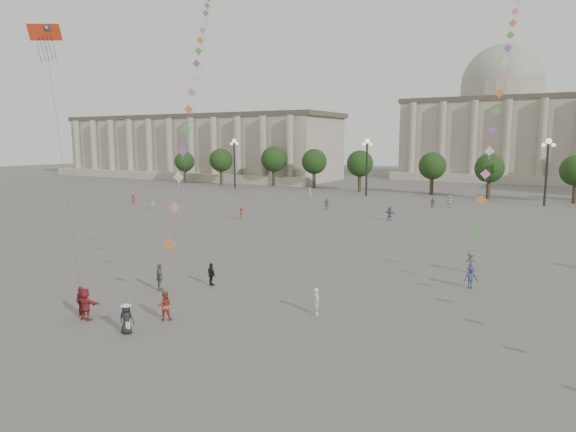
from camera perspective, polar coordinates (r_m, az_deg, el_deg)
The scene contains 26 objects.
ground at distance 29.97m, azimuth -13.21°, elevation -12.00°, with size 360.00×360.00×0.00m, color #595754.
hall_west at distance 148.24m, azimuth -10.13°, elevation 7.55°, with size 84.00×26.22×17.20m.
hall_central at distance 151.00m, azimuth 22.41°, elevation 9.27°, with size 48.30×34.30×35.50m.
tree_row at distance 100.49m, azimuth 18.43°, elevation 5.17°, with size 137.12×5.12×8.00m.
lamp_post_far_west at distance 111.03m, azimuth -5.97°, elevation 6.83°, with size 2.00×0.90×10.65m.
lamp_post_mid_west at distance 96.81m, azimuth 8.76°, elevation 6.55°, with size 2.00×0.90×10.65m.
lamp_post_mid_east at distance 90.65m, azimuth 26.87°, elevation 5.63°, with size 2.00×0.90×10.65m.
person_crowd_0 at distance 82.13m, azimuth 15.75°, elevation 1.43°, with size 0.93×0.39×1.59m, color #3A5882.
person_crowd_1 at distance 79.49m, azimuth -14.79°, elevation 1.33°, with size 0.89×0.70×1.84m, color silver.
person_crowd_2 at distance 86.07m, azimuth -16.80°, elevation 1.72°, with size 1.08×0.62×1.68m, color maroon.
person_crowd_4 at distance 83.52m, azimuth 17.47°, elevation 1.58°, with size 1.77×0.56×1.91m, color silver.
person_crowd_6 at distance 42.76m, azimuth 19.65°, elevation -4.88°, with size 1.12×0.65×1.74m, color #5D5E62.
person_crowd_10 at distance 93.14m, azimuth 2.48°, elevation 2.60°, with size 0.66×0.43×1.82m, color silver.
person_crowd_12 at distance 67.89m, azimuth 11.24°, elevation 0.28°, with size 1.72×0.55×1.85m, color slate.
person_crowd_13 at distance 31.15m, azimuth 3.21°, elevation -9.42°, with size 0.59×0.39×1.62m, color silver.
person_crowd_16 at distance 77.18m, azimuth 4.31°, elevation 1.33°, with size 0.99×0.41×1.70m, color slate.
person_crowd_17 at distance 68.07m, azimuth -5.19°, elevation 0.33°, with size 1.03×0.59×1.60m, color brown.
tourist_0 at distance 33.23m, azimuth -22.00°, elevation -8.75°, with size 1.03×0.43×1.77m, color maroon.
tourist_1 at distance 37.39m, azimuth -8.52°, elevation -6.42°, with size 0.97×0.40×1.65m, color black.
tourist_2 at distance 32.32m, azimuth -21.58°, elevation -9.09°, with size 1.76×0.56×1.89m, color maroon.
tourist_3 at distance 36.75m, azimuth -14.08°, elevation -6.61°, with size 1.14×0.47×1.95m, color slate.
kite_flyer_0 at distance 30.98m, azimuth -13.52°, elevation -9.65°, with size 0.84×0.65×1.72m, color #973C29.
kite_flyer_1 at distance 38.52m, azimuth 19.65°, elevation -6.43°, with size 1.03×0.59×1.60m, color navy.
hat_person at distance 29.44m, azimuth -17.52°, elevation -10.75°, with size 0.93×0.75×1.69m.
dragon_kite at distance 40.08m, azimuth -25.31°, elevation 16.82°, with size 4.55×2.65×17.80m.
kite_train_west at distance 63.89m, azimuth -9.13°, elevation 20.73°, with size 34.83×51.74×75.98m.
Camera 1 is at (19.26, -20.50, 10.35)m, focal length 32.00 mm.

